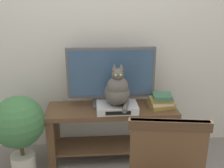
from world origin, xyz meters
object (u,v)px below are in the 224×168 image
Objects in this scene: cat at (117,90)px; potted_plant at (19,126)px; book_stack at (161,101)px; tv at (111,76)px; media_box at (117,107)px; tv_stand at (112,124)px.

potted_plant is at bearing -173.46° from cat.
tv is at bearing 168.75° from book_stack.
tv reaches higher than potted_plant.
media_box is at bearing -71.25° from tv.
tv is 1.11× the size of potted_plant.
book_stack is 0.34× the size of potted_plant.
media_box is 0.44m from book_stack.
cat reaches higher than tv_stand.
book_stack is at bearing 5.00° from media_box.
media_box is 0.50× the size of potted_plant.
tv is at bearing 16.59° from potted_plant.
potted_plant is at bearing -172.48° from media_box.
tv_stand is 1.49× the size of tv.
tv is 2.08× the size of cat.
cat is 1.54× the size of book_stack.
cat reaches higher than media_box.
tv reaches higher than cat.
cat is at bearing 6.54° from potted_plant.
cat is (0.05, -0.15, -0.09)m from tv.
book_stack is 1.34m from potted_plant.
media_box is 0.90m from potted_plant.
tv_stand is at bearing -90.02° from tv.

